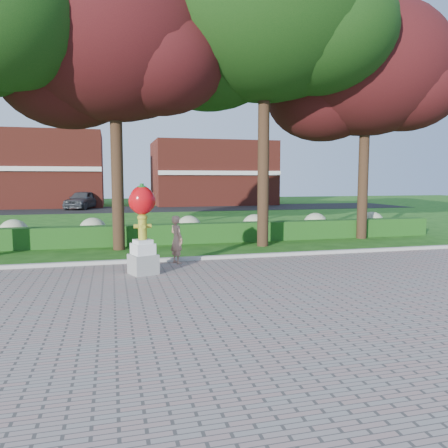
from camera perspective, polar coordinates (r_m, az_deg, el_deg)
ground at (r=11.15m, az=-2.53°, el=-7.74°), size 100.00×100.00×0.00m
walkway at (r=7.44m, az=4.09°, el=-14.63°), size 40.00×14.00×0.04m
curb at (r=14.02m, az=-5.09°, el=-4.61°), size 40.00×0.18×0.15m
lawn_hedge at (r=17.88m, az=-7.20°, el=-1.30°), size 24.00×0.70×0.80m
hydrangea_row at (r=18.93m, az=-5.88°, el=-0.43°), size 20.10×1.10×0.99m
street at (r=38.76m, az=-11.16°, el=1.92°), size 50.00×8.00×0.02m
building_left at (r=45.28m, az=-24.53°, el=6.48°), size 14.00×8.00×7.00m
building_right at (r=45.77m, az=-1.58°, el=6.62°), size 12.00×8.00×6.40m
tree_mid_left at (r=17.33m, az=-14.52°, el=21.36°), size 8.25×7.04×10.69m
tree_mid_right at (r=18.16m, az=4.82°, el=25.17°), size 9.75×8.32×12.64m
tree_far_right at (r=20.67m, az=17.75°, el=17.75°), size 7.88×6.72×10.21m
hydrant_sculpture at (r=12.03m, az=-10.59°, el=-0.31°), size 0.86×0.86×2.47m
woman at (r=13.47m, az=-6.20°, el=-2.02°), size 0.54×0.63×1.48m
parked_car at (r=40.22m, az=-17.99°, el=3.04°), size 3.36×5.05×1.60m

